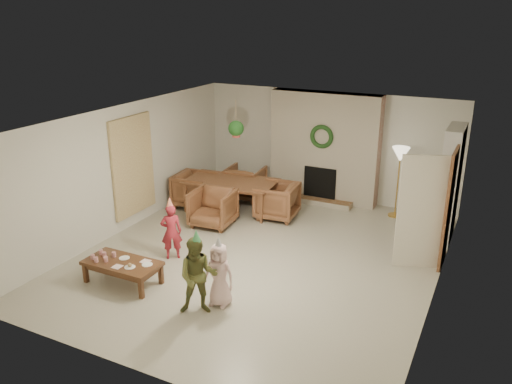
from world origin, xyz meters
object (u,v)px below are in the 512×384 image
Objects in this scene: dining_chair_far at (245,183)px; child_pink at (219,275)px; child_red at (171,232)px; child_plaid at (198,276)px; dining_chair_near at (213,208)px; dining_chair_left at (195,190)px; dining_chair_right at (277,201)px; coffee_table_top at (122,263)px; dining_table at (230,196)px.

child_pink is (1.80, -4.28, 0.11)m from dining_chair_far.
child_red is at bearing 89.44° from dining_chair_far.
child_plaid is (1.63, -4.60, 0.21)m from dining_chair_far.
child_pink is at bearing 107.68° from dining_chair_far.
dining_chair_near is 1.00× the size of dining_chair_left.
dining_chair_left and dining_chair_right have the same top height.
dining_chair_left is 0.68× the size of coffee_table_top.
dining_table is at bearing 90.00° from dining_chair_far.
dining_chair_near is 0.71× the size of child_plaid.
child_red is (0.19, -2.46, 0.16)m from dining_table.
child_red is 0.86× the size of child_plaid.
dining_chair_near and dining_chair_left have the same top height.
child_red is at bearing 145.55° from child_pink.
dining_chair_far is at bearing -122.37° from child_red.
dining_chair_right is 0.71× the size of child_plaid.
dining_chair_left is at bearing -180.00° from dining_table.
dining_table is 1.08m from dining_chair_right.
dining_table is at bearing 90.00° from dining_chair_near.
dining_chair_left is 1.95m from dining_chair_right.
dining_table is at bearing 89.80° from coffee_table_top.
dining_chair_left is (-0.79, -0.94, 0.00)m from dining_chair_far.
coffee_table_top is 1.22× the size of child_red.
dining_chair_right reaches higher than dining_table.
child_plaid is at bearing -72.47° from dining_table.
dining_table is 4.05m from child_plaid.
dining_chair_near reaches higher than coffee_table_top.
dining_chair_left reaches higher than coffee_table_top.
child_pink reaches higher than dining_chair_right.
child_pink reaches higher than dining_table.
dining_chair_near is at bearing -51.34° from dining_chair_right.
child_red is (0.19, 1.10, 0.16)m from coffee_table_top.
child_pink is (1.72, -3.42, 0.15)m from dining_table.
child_red is at bearing -90.75° from dining_table.
child_red is (1.05, -2.38, 0.13)m from dining_chair_left.
dining_table is 2.47m from child_red.
dining_chair_right is at bearing -0.00° from dining_table.
dining_chair_near is 1.00× the size of dining_chair_right.
child_pink reaches higher than dining_chair_left.
child_plaid is at bearing -119.32° from child_pink.
dining_chair_far is 4.89m from child_plaid.
dining_chair_right is (1.16, -0.77, 0.00)m from dining_chair_far.
dining_chair_right is (1.94, 0.17, 0.00)m from dining_chair_left.
child_plaid reaches higher than coffee_table_top.
child_plaid is (2.42, -3.66, 0.21)m from dining_chair_left.
dining_chair_left is at bearing 135.00° from dining_chair_near.
dining_chair_near is 3.04m from child_pink.
child_plaid is 0.37m from child_pink.
dining_table is at bearing 114.17° from child_pink.
dining_chair_near is at bearing -90.00° from dining_table.
dining_chair_left is 0.85× the size of child_pink.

